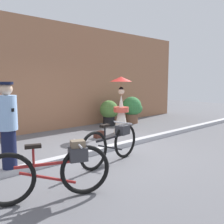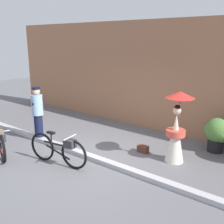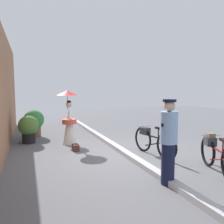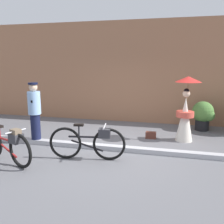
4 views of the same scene
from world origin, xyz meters
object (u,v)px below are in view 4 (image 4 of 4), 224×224
(backpack_on_pavement, at_px, (151,135))
(bicycle_far_side, at_px, (89,142))
(person_with_parasol, at_px, (186,110))
(bicycle_near_officer, at_px, (7,144))
(potted_plant_by_door, at_px, (203,114))
(person_officer, at_px, (35,111))

(backpack_on_pavement, bearing_deg, bicycle_far_side, -122.09)
(person_with_parasol, bearing_deg, bicycle_near_officer, -145.97)
(bicycle_far_side, relative_size, person_with_parasol, 0.96)
(bicycle_far_side, xyz_separation_m, potted_plant_by_door, (2.81, 3.28, 0.12))
(bicycle_near_officer, height_order, bicycle_far_side, bicycle_far_side)
(bicycle_near_officer, bearing_deg, bicycle_far_side, 20.17)
(bicycle_near_officer, distance_m, person_officer, 1.46)
(person_officer, distance_m, potted_plant_by_door, 5.29)
(bicycle_far_side, height_order, person_with_parasol, person_with_parasol)
(person_with_parasol, bearing_deg, bicycle_far_side, -137.51)
(bicycle_near_officer, bearing_deg, potted_plant_by_door, 40.90)
(person_officer, bearing_deg, bicycle_near_officer, -84.58)
(person_with_parasol, relative_size, backpack_on_pavement, 6.10)
(bicycle_near_officer, xyz_separation_m, bicycle_far_side, (1.70, 0.62, -0.01))
(bicycle_far_side, relative_size, person_officer, 1.04)
(person_officer, bearing_deg, backpack_on_pavement, 21.41)
(bicycle_near_officer, relative_size, bicycle_far_side, 0.98)
(bicycle_far_side, bearing_deg, person_officer, 157.43)
(person_officer, height_order, backpack_on_pavement, person_officer)
(bicycle_far_side, bearing_deg, person_with_parasol, 42.49)
(backpack_on_pavement, bearing_deg, potted_plant_by_door, 39.90)
(bicycle_near_officer, height_order, person_with_parasol, person_with_parasol)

